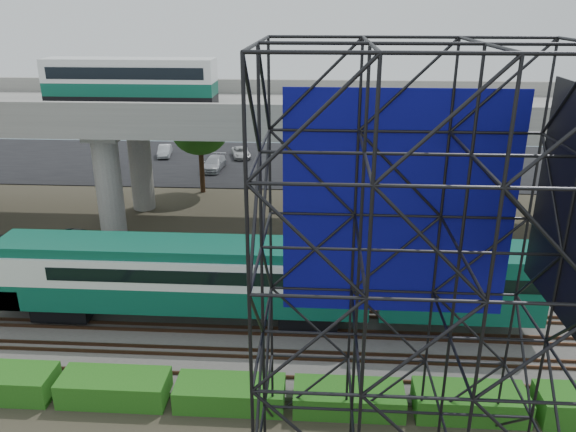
{
  "coord_description": "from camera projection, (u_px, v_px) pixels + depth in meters",
  "views": [
    {
      "loc": [
        4.66,
        -23.64,
        16.01
      ],
      "look_at": [
        2.82,
        6.0,
        4.7
      ],
      "focal_mm": 35.0,
      "sensor_mm": 36.0,
      "label": 1
    }
  ],
  "objects": [
    {
      "name": "scaffold_tower",
      "position": [
        406.0,
        295.0,
        17.48
      ],
      "size": [
        9.36,
        6.36,
        15.0
      ],
      "color": "black",
      "rests_on": "ground"
    },
    {
      "name": "hedge_strip",
      "position": [
        230.0,
        393.0,
        23.74
      ],
      "size": [
        34.6,
        1.8,
        1.2
      ],
      "color": "#1A5A14",
      "rests_on": "ground"
    },
    {
      "name": "ground",
      "position": [
        224.0,
        345.0,
        28.01
      ],
      "size": [
        140.0,
        140.0,
        0.0
      ],
      "primitive_type": "plane",
      "color": "#474233",
      "rests_on": "ground"
    },
    {
      "name": "harbor_water",
      "position": [
        290.0,
        122.0,
        80.24
      ],
      "size": [
        140.0,
        40.0,
        0.03
      ],
      "primitive_type": "cube",
      "color": "slate",
      "rests_on": "ground"
    },
    {
      "name": "service_road",
      "position": [
        250.0,
        256.0,
        37.79
      ],
      "size": [
        90.0,
        5.0,
        0.08
      ],
      "primitive_type": "cube",
      "color": "black",
      "rests_on": "ground"
    },
    {
      "name": "trees",
      "position": [
        195.0,
        154.0,
        41.38
      ],
      "size": [
        40.94,
        16.94,
        7.69
      ],
      "color": "#382314",
      "rests_on": "ground"
    },
    {
      "name": "parking_lot",
      "position": [
        278.0,
        163.0,
        59.71
      ],
      "size": [
        90.0,
        18.0,
        0.08
      ],
      "primitive_type": "cube",
      "color": "black",
      "rests_on": "ground"
    },
    {
      "name": "ballast_bed",
      "position": [
        231.0,
        322.0,
        29.84
      ],
      "size": [
        90.0,
        12.0,
        0.2
      ],
      "primitive_type": "cube",
      "color": "slate",
      "rests_on": "ground"
    },
    {
      "name": "rail_tracks",
      "position": [
        230.0,
        319.0,
        29.78
      ],
      "size": [
        90.0,
        9.52,
        0.16
      ],
      "color": "#472D1E",
      "rests_on": "ballast_bed"
    },
    {
      "name": "suv",
      "position": [
        82.0,
        241.0,
        38.53
      ],
      "size": [
        5.04,
        3.51,
        1.28
      ],
      "primitive_type": "imported",
      "rotation": [
        0.0,
        0.0,
        1.24
      ],
      "color": "black",
      "rests_on": "service_road"
    },
    {
      "name": "commuter_train",
      "position": [
        224.0,
        275.0,
        28.86
      ],
      "size": [
        29.3,
        3.06,
        4.3
      ],
      "color": "black",
      "rests_on": "rail_tracks"
    },
    {
      "name": "parked_cars",
      "position": [
        290.0,
        159.0,
        58.93
      ],
      "size": [
        34.64,
        9.71,
        1.32
      ],
      "color": "silver",
      "rests_on": "parking_lot"
    },
    {
      "name": "overpass",
      "position": [
        248.0,
        119.0,
        40.05
      ],
      "size": [
        80.0,
        12.0,
        12.4
      ],
      "color": "#9E9B93",
      "rests_on": "ground"
    }
  ]
}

